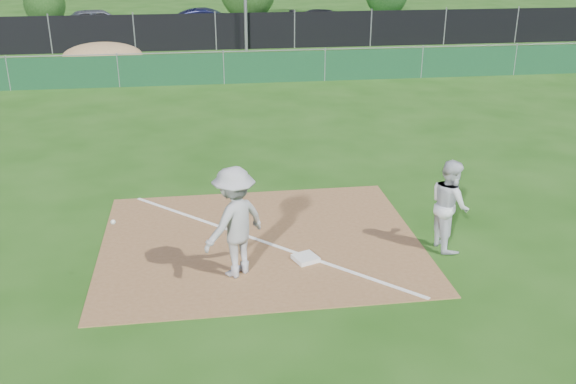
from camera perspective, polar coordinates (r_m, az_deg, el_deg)
The scene contains 14 objects.
ground at distance 20.73m, azimuth -4.99°, elevation 6.61°, with size 90.00×90.00×0.00m, color #1C480F.
infield_dirt at distance 12.30m, azimuth -2.44°, elevation -4.41°, with size 6.00×5.00×0.02m, color brown.
foul_line at distance 12.30m, azimuth -2.44°, elevation -4.35°, with size 0.08×7.00×0.01m, color white.
green_fence at distance 25.46m, azimuth -5.73°, elevation 10.86°, with size 44.00×0.05×1.20m, color #103B1F.
dirt_mound at distance 29.16m, azimuth -16.14°, elevation 11.51°, with size 3.38×2.60×1.17m, color #957248.
black_fence at distance 33.30m, azimuth -6.44°, elevation 13.98°, with size 46.00×0.04×1.80m, color black.
parking_lot at distance 38.38m, azimuth -6.67°, elevation 13.67°, with size 46.00×9.00×0.01m, color black.
first_base at distance 11.58m, azimuth 1.57°, elevation -5.90°, with size 0.39×0.39×0.08m, color white.
play_at_first at distance 10.79m, azimuth -4.76°, elevation -2.68°, with size 2.70×1.35×1.94m.
runner at distance 12.12m, azimuth 14.16°, elevation -1.10°, with size 0.84×0.65×1.72m, color silver.
car_left at distance 38.86m, azimuth -16.43°, elevation 14.26°, with size 1.89×4.70×1.60m, color #A0A3A7.
car_mid at distance 37.47m, azimuth -7.00°, elevation 14.66°, with size 1.64×4.71×1.55m, color black.
car_right at distance 39.28m, azimuth 3.53°, elevation 14.93°, with size 1.83×4.49×1.30m, color black.
tree_left at distance 43.46m, azimuth -20.83°, elevation 15.40°, with size 2.45×2.45×2.91m.
Camera 1 is at (-1.04, -9.97, 5.48)m, focal length 40.00 mm.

